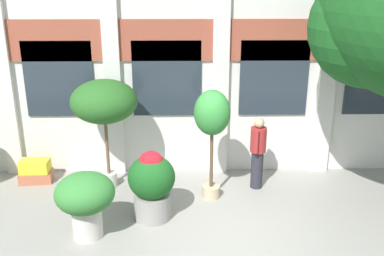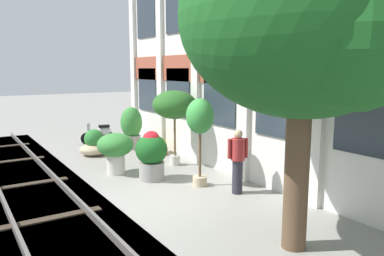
{
  "view_description": "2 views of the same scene",
  "coord_description": "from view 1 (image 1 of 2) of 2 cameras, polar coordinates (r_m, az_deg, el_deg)",
  "views": [
    {
      "loc": [
        -0.82,
        -7.12,
        4.56
      ],
      "look_at": [
        -0.67,
        0.93,
        1.7
      ],
      "focal_mm": 42.0,
      "sensor_mm": 36.0,
      "label": 1
    },
    {
      "loc": [
        7.69,
        -4.06,
        3.08
      ],
      "look_at": [
        -1.3,
        1.78,
        1.38
      ],
      "focal_mm": 35.0,
      "sensor_mm": 36.0,
      "label": 2
    }
  ],
  "objects": [
    {
      "name": "potted_plant_square_trough",
      "position": [
        10.76,
        -19.25,
        -5.23
      ],
      "size": [
        0.75,
        0.5,
        0.52
      ],
      "color": "#B76647",
      "rests_on": "ground"
    },
    {
      "name": "resident_by_doorway",
      "position": [
        9.77,
        8.35,
        -2.89
      ],
      "size": [
        0.34,
        0.5,
        1.61
      ],
      "rotation": [
        0.0,
        0.0,
        -0.34
      ],
      "color": "#282833",
      "rests_on": "ground"
    },
    {
      "name": "potted_plant_tall_urn",
      "position": [
        9.54,
        -11.09,
        3.12
      ],
      "size": [
        1.4,
        1.4,
        2.41
      ],
      "color": "beige",
      "rests_on": "ground"
    },
    {
      "name": "potted_plant_glazed_jar",
      "position": [
        8.17,
        -13.4,
        -8.65
      ],
      "size": [
        1.05,
        1.05,
        1.22
      ],
      "color": "beige",
      "rests_on": "ground"
    },
    {
      "name": "ground_plane",
      "position": [
        8.5,
        4.75,
        -12.96
      ],
      "size": [
        80.0,
        80.0,
        0.0
      ],
      "primitive_type": "plane",
      "color": "gray"
    },
    {
      "name": "potted_plant_low_pan",
      "position": [
        8.95,
        2.56,
        1.15
      ],
      "size": [
        0.73,
        0.73,
        2.33
      ],
      "color": "tan",
      "rests_on": "ground"
    },
    {
      "name": "potted_plant_stone_basin",
      "position": [
        8.56,
        -5.15,
        -6.93
      ],
      "size": [
        0.89,
        0.89,
        1.39
      ],
      "color": "gray",
      "rests_on": "ground"
    }
  ]
}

